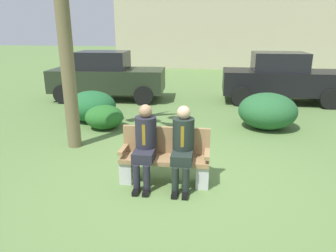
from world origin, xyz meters
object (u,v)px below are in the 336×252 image
at_px(seated_man_left, 145,141).
at_px(parked_car_far, 281,78).
at_px(seated_man_right, 183,143).
at_px(shrub_mid_lawn, 104,117).
at_px(parked_car_near, 107,76).
at_px(park_bench, 165,159).
at_px(shrub_near_bench, 92,106).
at_px(shrub_far_lawn, 268,111).

height_order(seated_man_left, parked_car_far, parked_car_far).
bearing_deg(parked_car_far, seated_man_right, -113.12).
bearing_deg(shrub_mid_lawn, parked_car_near, 106.88).
bearing_deg(park_bench, parked_car_near, 116.46).
xyz_separation_m(park_bench, shrub_near_bench, (-2.50, 3.23, 0.01)).
bearing_deg(seated_man_right, shrub_near_bench, 129.89).
xyz_separation_m(shrub_near_bench, shrub_far_lawn, (4.63, -0.03, 0.04)).
xyz_separation_m(shrub_near_bench, shrub_mid_lawn, (0.57, -0.63, -0.11)).
distance_m(seated_man_right, parked_car_near, 6.83).
relative_size(seated_man_left, parked_car_far, 0.33).
height_order(park_bench, shrub_mid_lawn, park_bench).
distance_m(seated_man_left, parked_car_near, 6.57).
distance_m(seated_man_left, shrub_mid_lawn, 3.20).
relative_size(seated_man_left, parked_car_near, 0.33).
bearing_deg(park_bench, shrub_far_lawn, 56.36).
bearing_deg(parked_car_far, parked_car_near, -176.50).
bearing_deg(shrub_near_bench, shrub_mid_lawn, -47.90).
height_order(park_bench, parked_car_near, parked_car_near).
bearing_deg(parked_car_far, seated_man_left, -117.51).
bearing_deg(parked_car_near, parked_car_far, 3.50).
xyz_separation_m(seated_man_right, shrub_mid_lawn, (-2.23, 2.72, -0.43)).
distance_m(seated_man_right, parked_car_far, 6.94).
xyz_separation_m(seated_man_right, parked_car_near, (-3.23, 6.02, 0.11)).
distance_m(shrub_far_lawn, parked_car_near, 5.75).
distance_m(shrub_near_bench, parked_car_near, 2.74).
distance_m(park_bench, seated_man_left, 0.46).
bearing_deg(seated_man_left, shrub_near_bench, 123.30).
bearing_deg(seated_man_left, shrub_far_lawn, 53.76).
bearing_deg(parked_car_far, park_bench, -115.75).
height_order(seated_man_right, shrub_far_lawn, seated_man_right).
xyz_separation_m(seated_man_left, parked_car_far, (3.33, 6.38, 0.11)).
relative_size(shrub_near_bench, parked_car_near, 0.33).
relative_size(seated_man_left, shrub_mid_lawn, 1.36).
height_order(seated_man_left, shrub_mid_lawn, seated_man_left).
bearing_deg(shrub_near_bench, seated_man_left, -56.70).
bearing_deg(seated_man_left, parked_car_far, 62.49).
relative_size(seated_man_right, shrub_far_lawn, 0.90).
bearing_deg(shrub_far_lawn, seated_man_left, -126.24).
height_order(shrub_far_lawn, parked_car_far, parked_car_far).
bearing_deg(shrub_far_lawn, shrub_near_bench, 179.62).
relative_size(seated_man_right, shrub_near_bench, 0.99).
distance_m(shrub_near_bench, shrub_mid_lawn, 0.85).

